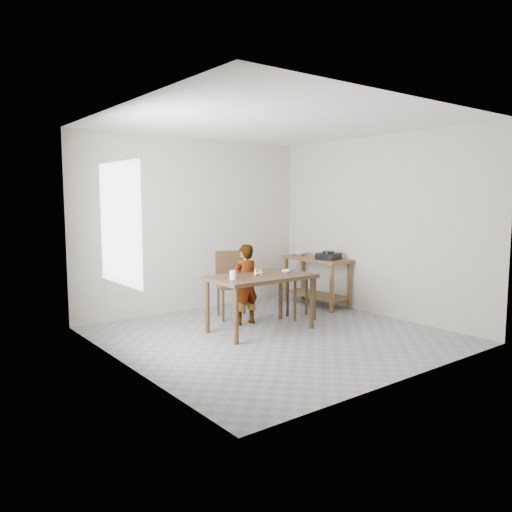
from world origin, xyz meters
TOP-DOWN VIEW (x-y plane):
  - floor at (0.00, 0.00)m, footprint 4.00×4.00m
  - ceiling at (0.00, 0.00)m, footprint 4.00×4.00m
  - wall_back at (0.00, 2.02)m, footprint 4.00×0.04m
  - wall_front at (0.00, -2.02)m, footprint 4.00×0.04m
  - wall_left at (-2.02, 0.00)m, footprint 0.04×4.00m
  - wall_right at (2.02, 0.00)m, footprint 0.04×4.00m
  - window_pane at (-1.97, 0.20)m, footprint 0.02×1.10m
  - dining_table at (0.00, 0.30)m, footprint 1.40×0.80m
  - prep_counter at (1.72, 1.00)m, footprint 0.50×1.20m
  - child at (0.04, 0.71)m, footprint 0.43×0.30m
  - dining_chair at (0.14, 1.12)m, footprint 0.62×0.62m
  - stool at (0.92, 0.50)m, footprint 0.48×0.48m
  - glass_tumbler at (-0.47, 0.27)m, footprint 0.11×0.11m
  - small_bowl at (0.43, 0.29)m, footprint 0.13×0.13m
  - banana at (-0.00, 0.34)m, footprint 0.15×0.11m
  - serving_bowl at (1.74, 1.43)m, footprint 0.26×0.26m
  - gas_burner at (1.69, 0.71)m, footprint 0.38×0.38m

SIDE VIEW (x-z plane):
  - floor at x=0.00m, z-range -0.04..0.00m
  - stool at x=0.92m, z-range 0.00..0.66m
  - dining_table at x=0.00m, z-range 0.00..0.75m
  - prep_counter at x=1.72m, z-range 0.00..0.80m
  - dining_chair at x=0.14m, z-range 0.00..0.98m
  - child at x=0.04m, z-range 0.00..1.13m
  - small_bowl at x=0.43m, z-range 0.75..0.79m
  - banana at x=0.00m, z-range 0.75..0.80m
  - glass_tumbler at x=-0.47m, z-range 0.75..0.86m
  - serving_bowl at x=1.74m, z-range 0.80..0.85m
  - gas_burner at x=1.69m, z-range 0.80..0.90m
  - wall_back at x=0.00m, z-range 0.00..2.70m
  - wall_front at x=0.00m, z-range 0.00..2.70m
  - wall_left at x=-2.02m, z-range 0.00..2.70m
  - wall_right at x=2.02m, z-range 0.00..2.70m
  - window_pane at x=-1.97m, z-range 0.85..2.15m
  - ceiling at x=0.00m, z-range 2.70..2.74m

